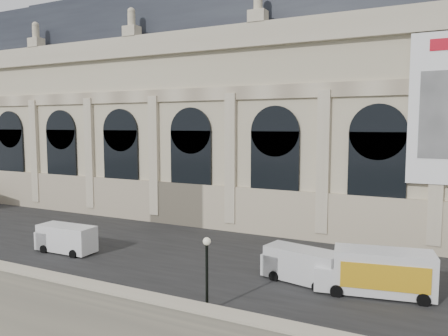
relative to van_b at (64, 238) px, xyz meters
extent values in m
cube|color=gray|center=(9.33, 26.98, -4.29)|extent=(160.00, 70.00, 6.00)
cube|color=#2D2D2D|center=(9.33, 5.98, -1.26)|extent=(160.00, 24.00, 0.06)
cube|color=gray|center=(9.33, -7.42, -0.74)|extent=(160.00, 1.20, 1.10)
cube|color=beige|center=(9.33, -7.42, -0.14)|extent=(160.00, 1.40, 0.12)
cube|color=beige|center=(3.33, 22.98, 9.71)|extent=(68.00, 18.00, 22.00)
cube|color=beige|center=(3.33, 13.83, 1.21)|extent=(68.60, 0.40, 5.00)
cube|color=beige|center=(3.33, 13.68, 19.51)|extent=(69.00, 0.80, 2.40)
cube|color=beige|center=(3.33, 13.83, 13.71)|extent=(68.00, 0.30, 1.40)
cube|color=#272C34|center=(3.33, 22.98, 23.71)|extent=(64.00, 15.00, 6.00)
cube|color=black|center=(-24.67, 13.80, 5.21)|extent=(5.20, 0.25, 9.00)
cylinder|color=black|center=(-24.67, 13.80, 9.71)|extent=(5.20, 0.25, 5.20)
cube|color=beige|center=(-19.67, 13.73, 6.71)|extent=(1.20, 0.50, 14.00)
cube|color=black|center=(-14.67, 13.80, 5.21)|extent=(5.20, 0.25, 9.00)
cylinder|color=black|center=(-14.67, 13.80, 9.71)|extent=(5.20, 0.25, 5.20)
cube|color=beige|center=(-9.67, 13.73, 6.71)|extent=(1.20, 0.50, 14.00)
cube|color=black|center=(-4.67, 13.80, 5.21)|extent=(5.20, 0.25, 9.00)
cylinder|color=black|center=(-4.67, 13.80, 9.71)|extent=(5.20, 0.25, 5.20)
cube|color=beige|center=(0.33, 13.73, 6.71)|extent=(1.20, 0.50, 14.00)
cube|color=black|center=(5.33, 13.80, 5.21)|extent=(5.20, 0.25, 9.00)
cylinder|color=black|center=(5.33, 13.80, 9.71)|extent=(5.20, 0.25, 5.20)
cube|color=beige|center=(10.33, 13.73, 6.71)|extent=(1.20, 0.50, 14.00)
cube|color=black|center=(15.33, 13.80, 5.21)|extent=(5.20, 0.25, 9.00)
cylinder|color=black|center=(15.33, 13.80, 9.71)|extent=(5.20, 0.25, 5.20)
cube|color=beige|center=(20.33, 13.73, 6.71)|extent=(1.20, 0.50, 14.00)
cube|color=black|center=(25.33, 13.80, 5.21)|extent=(5.20, 0.25, 9.00)
cylinder|color=black|center=(25.33, 13.80, 9.71)|extent=(5.20, 0.25, 5.20)
cube|color=beige|center=(30.33, 13.73, 6.71)|extent=(1.20, 0.50, 14.00)
cube|color=white|center=(0.36, 0.01, 0.07)|extent=(5.53, 2.26, 2.33)
cube|color=white|center=(-1.83, -0.05, -0.28)|extent=(1.59, 2.17, 1.62)
cube|color=black|center=(-2.40, -0.06, 0.28)|extent=(0.11, 1.83, 0.81)
cylinder|color=black|center=(-1.37, -1.10, -0.91)|extent=(0.78, 0.27, 0.77)
cylinder|color=black|center=(-1.42, 1.03, -0.91)|extent=(0.78, 0.27, 0.77)
cylinder|color=black|center=(2.13, -1.01, -0.91)|extent=(0.78, 0.27, 0.77)
cylinder|color=black|center=(2.08, 1.12, -0.91)|extent=(0.78, 0.27, 0.77)
cube|color=silver|center=(21.75, 2.20, 0.09)|extent=(5.84, 3.23, 2.35)
cube|color=silver|center=(19.59, 2.65, -0.27)|extent=(1.95, 2.42, 1.64)
cube|color=black|center=(19.03, 2.77, 0.29)|extent=(0.43, 1.81, 0.82)
cylinder|color=black|center=(19.80, 1.51, -0.91)|extent=(0.81, 0.41, 0.78)
cylinder|color=black|center=(20.24, 3.61, -0.91)|extent=(0.81, 0.41, 0.78)
cylinder|color=black|center=(23.26, 0.79, -0.91)|extent=(0.81, 0.41, 0.78)
cylinder|color=black|center=(23.70, 2.89, -0.91)|extent=(0.81, 0.41, 0.78)
cube|color=silver|center=(27.41, 2.29, 0.39)|extent=(6.85, 3.64, 2.93)
cube|color=gold|center=(27.64, 1.03, 0.39)|extent=(5.55, 1.09, 1.73)
cube|color=#B80C1C|center=(27.64, 1.03, 0.39)|extent=(3.21, 0.64, 0.65)
cube|color=silver|center=(23.79, 1.61, -0.26)|extent=(2.14, 2.66, 1.63)
cylinder|color=black|center=(24.65, 0.51, -0.86)|extent=(0.91, 0.46, 0.87)
cylinder|color=black|center=(24.20, 2.96, -0.86)|extent=(0.91, 0.46, 0.87)
cylinder|color=black|center=(29.98, 1.50, -0.86)|extent=(0.91, 0.46, 0.87)
cylinder|color=black|center=(29.53, 3.95, -0.86)|extent=(0.91, 0.46, 0.87)
cylinder|color=black|center=(17.95, -5.49, -1.07)|extent=(0.49, 0.49, 0.44)
cylinder|color=black|center=(17.95, -5.49, 0.92)|extent=(0.18, 0.18, 4.43)
sphere|color=beige|center=(17.95, -5.49, 3.24)|extent=(0.49, 0.49, 0.49)
camera|label=1|loc=(30.56, -28.44, 10.36)|focal=35.00mm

